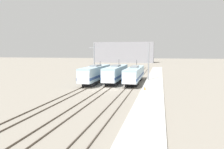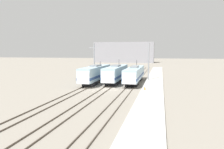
{
  "view_description": "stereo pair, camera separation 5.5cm",
  "coord_description": "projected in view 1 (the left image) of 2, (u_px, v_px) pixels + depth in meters",
  "views": [
    {
      "loc": [
        10.24,
        -40.34,
        7.19
      ],
      "look_at": [
        0.54,
        2.94,
        2.55
      ],
      "focal_mm": 35.0,
      "sensor_mm": 36.0,
      "label": 1
    },
    {
      "loc": [
        10.29,
        -40.32,
        7.19
      ],
      "look_at": [
        0.54,
        2.94,
        2.55
      ],
      "focal_mm": 35.0,
      "sensor_mm": 36.0,
      "label": 2
    }
  ],
  "objects": [
    {
      "name": "traffic_cone",
      "position": [
        145.0,
        88.0,
        39.9
      ],
      "size": [
        0.36,
        0.36,
        0.56
      ],
      "color": "orange",
      "rests_on": "platform"
    },
    {
      "name": "locomotive_center",
      "position": [
        116.0,
        74.0,
        50.76
      ],
      "size": [
        3.01,
        16.59,
        5.25
      ],
      "color": "#232326",
      "rests_on": "ground_plane"
    },
    {
      "name": "locomotive_far_right",
      "position": [
        134.0,
        74.0,
        50.15
      ],
      "size": [
        2.96,
        18.27,
        5.14
      ],
      "color": "#232326",
      "rests_on": "ground_plane"
    },
    {
      "name": "depot_building",
      "position": [
        124.0,
        52.0,
        145.52
      ],
      "size": [
        39.4,
        8.87,
        13.44
      ],
      "color": "gray",
      "rests_on": "ground_plane"
    },
    {
      "name": "locomotive_far_left",
      "position": [
        95.0,
        74.0,
        49.89
      ],
      "size": [
        2.84,
        17.11,
        4.91
      ],
      "color": "#232326",
      "rests_on": "ground_plane"
    },
    {
      "name": "ground_plane",
      "position": [
        106.0,
        89.0,
        42.12
      ],
      "size": [
        400.0,
        400.0,
        0.0
      ],
      "primitive_type": "plane",
      "color": "gray"
    },
    {
      "name": "rail_pair_center",
      "position": [
        106.0,
        89.0,
        42.11
      ],
      "size": [
        1.51,
        120.0,
        0.15
      ],
      "color": "#4C4238",
      "rests_on": "ground_plane"
    },
    {
      "name": "platform",
      "position": [
        152.0,
        90.0,
        40.19
      ],
      "size": [
        4.0,
        120.0,
        0.28
      ],
      "color": "beige",
      "rests_on": "ground_plane"
    },
    {
      "name": "rail_pair_far_right",
      "position": [
        128.0,
        90.0,
        41.17
      ],
      "size": [
        1.51,
        120.0,
        0.15
      ],
      "color": "#4C4238",
      "rests_on": "ground_plane"
    },
    {
      "name": "catenary_tower_right",
      "position": [
        149.0,
        61.0,
        53.59
      ],
      "size": [
        2.44,
        0.31,
        9.35
      ],
      "color": "gray",
      "rests_on": "ground_plane"
    },
    {
      "name": "rail_pair_far_left",
      "position": [
        85.0,
        88.0,
        43.06
      ],
      "size": [
        1.51,
        120.0,
        0.15
      ],
      "color": "#4C4238",
      "rests_on": "ground_plane"
    },
    {
      "name": "catenary_tower_left",
      "position": [
        94.0,
        61.0,
        56.63
      ],
      "size": [
        2.44,
        0.31,
        9.35
      ],
      "color": "gray",
      "rests_on": "ground_plane"
    }
  ]
}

